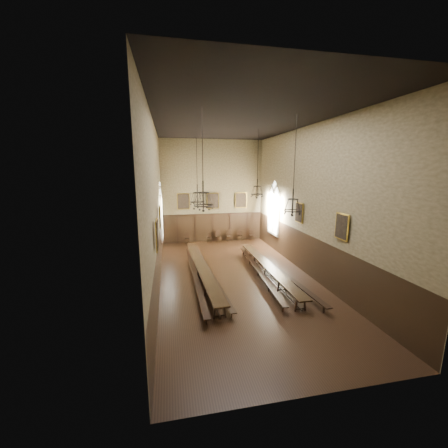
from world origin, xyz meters
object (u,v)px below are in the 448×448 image
object	(u,v)px
chandelier_back_left	(197,198)
chandelier_back_right	(257,190)
table_left	(202,272)
chandelier_front_left	(203,199)
chair_5	(229,238)
chair_6	(240,238)
bench_left_inner	(211,276)
chair_4	(218,238)
chair_7	(252,237)
chandelier_front_right	(293,205)
chair_3	(209,240)
bench_right_outer	(278,271)
bench_right_inner	(258,272)
chair_1	(187,240)
bench_left_outer	(195,276)
table_right	(268,271)

from	to	relation	value
chandelier_back_left	chandelier_back_right	world-z (taller)	same
table_left	chandelier_front_left	xyz separation A→B (m)	(-0.27, -3.23, 4.72)
table_left	chandelier_front_left	world-z (taller)	chandelier_front_left
chair_5	chair_6	size ratio (longest dim) A/B	1.06
bench_left_inner	chair_4	world-z (taller)	chair_4
chandelier_back_left	chair_7	bearing A→B (deg)	45.82
chair_4	chandelier_back_left	distance (m)	7.55
bench_left_inner	chair_6	bearing A→B (deg)	65.27
chandelier_front_left	chair_4	bearing A→B (deg)	76.73
chair_4	chandelier_front_right	size ratio (longest dim) A/B	0.21
chandelier_front_right	chandelier_back_left	bearing A→B (deg)	128.62
chair_7	chair_5	bearing A→B (deg)	-178.43
chair_4	chair_5	distance (m)	1.01
chair_3	chandelier_front_right	distance (m)	12.06
bench_right_outer	chair_4	distance (m)	9.01
table_left	chandelier_front_left	distance (m)	5.73
chandelier_back_left	chair_3	bearing A→B (deg)	74.40
chair_7	chandelier_back_left	bearing A→B (deg)	-134.18
bench_right_inner	chair_3	world-z (taller)	chair_3
chair_6	chandelier_front_right	distance (m)	11.82
bench_right_outer	chair_1	xyz separation A→B (m)	(-4.99, 8.74, -0.03)
bench_left_outer	chair_5	bearing A→B (deg)	65.23
table_left	chair_7	size ratio (longest dim) A/B	10.84
chair_1	chair_4	size ratio (longest dim) A/B	0.87
bench_left_inner	chandelier_back_right	distance (m)	6.63
bench_left_outer	chair_4	distance (m)	9.04
chandelier_front_right	bench_left_inner	bearing A→B (deg)	148.86
bench_right_inner	table_right	bearing A→B (deg)	-23.04
chair_4	chandelier_back_right	size ratio (longest dim) A/B	0.23
table_right	chandelier_back_right	bearing A→B (deg)	87.28
table_left	chair_6	size ratio (longest dim) A/B	10.78
chair_3	chandelier_back_left	xyz separation A→B (m)	(-1.56, -5.59, 4.36)
chair_5	chair_7	world-z (taller)	chair_5
bench_left_inner	chandelier_front_right	distance (m)	6.29
bench_right_inner	chair_1	size ratio (longest dim) A/B	10.82
bench_left_outer	chandelier_front_right	distance (m)	6.93
chair_3	chandelier_back_right	distance (m)	7.92
bench_left_inner	bench_left_outer	bearing A→B (deg)	170.65
chandelier_back_left	bench_right_inner	bearing A→B (deg)	-40.59
chair_4	chandelier_front_left	distance (m)	12.82
bench_right_inner	chair_3	distance (m)	8.64
table_right	chandelier_back_right	xyz separation A→B (m)	(0.14, 2.90, 4.70)
table_left	chandelier_back_left	world-z (taller)	chandelier_back_left
table_left	bench_left_inner	xyz separation A→B (m)	(0.48, -0.37, -0.13)
bench_right_outer	chandelier_front_right	xyz separation A→B (m)	(-0.33, -2.28, 4.40)
bench_left_inner	table_right	bearing A→B (deg)	-1.75
chair_4	chair_6	size ratio (longest dim) A/B	1.07
table_left	chandelier_back_left	size ratio (longest dim) A/B	2.11
chandelier_front_left	chandelier_front_right	xyz separation A→B (m)	(4.58, 0.55, -0.42)
bench_left_outer	chair_1	distance (m)	8.56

